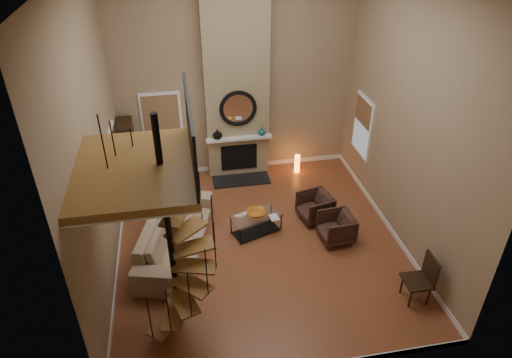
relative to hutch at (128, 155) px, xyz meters
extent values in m
cube|color=#9F5833|center=(2.80, -2.77, -0.95)|extent=(6.00, 6.50, 0.01)
cube|color=#9D8565|center=(2.80, 0.48, 1.80)|extent=(6.00, 0.02, 5.50)
cube|color=#9D8565|center=(2.80, -6.02, 1.80)|extent=(6.00, 0.02, 5.50)
cube|color=#9D8565|center=(-0.20, -2.77, 1.80)|extent=(0.02, 6.50, 5.50)
cube|color=#9D8565|center=(5.80, -2.77, 1.80)|extent=(0.02, 6.50, 5.50)
cube|color=white|center=(2.80, 0.47, -0.89)|extent=(6.00, 0.02, 0.12)
cube|color=white|center=(-0.19, -2.77, -0.89)|extent=(0.02, 6.50, 0.12)
cube|color=white|center=(5.79, -2.77, -0.89)|extent=(0.02, 6.50, 0.12)
cube|color=#968662|center=(2.80, 0.29, 1.80)|extent=(1.60, 0.38, 5.50)
cube|color=black|center=(2.80, -0.20, -0.93)|extent=(1.50, 0.60, 0.04)
cube|color=black|center=(2.80, 0.09, -0.40)|extent=(0.95, 0.02, 0.72)
cube|color=white|center=(2.80, 0.01, 0.20)|extent=(1.70, 0.18, 0.06)
torus|color=black|center=(2.80, 0.07, 1.00)|extent=(0.94, 0.10, 0.94)
cylinder|color=white|center=(2.80, 0.08, 1.00)|extent=(0.80, 0.01, 0.80)
imported|color=black|center=(2.25, 0.05, 0.35)|extent=(0.24, 0.24, 0.25)
imported|color=#175250|center=(3.40, 0.05, 0.33)|extent=(0.20, 0.20, 0.21)
cube|color=white|center=(0.90, 0.46, 0.65)|extent=(1.02, 0.04, 1.52)
cube|color=#8C9EB2|center=(0.90, 0.44, 0.65)|extent=(0.90, 0.01, 1.40)
cube|color=olive|center=(0.90, 0.42, 0.86)|extent=(0.90, 0.01, 0.98)
cube|color=white|center=(5.78, -0.77, 0.65)|extent=(0.04, 1.02, 1.52)
cube|color=#8C9EB2|center=(5.75, -0.77, 0.65)|extent=(0.01, 0.90, 1.40)
cube|color=olive|center=(5.74, -0.77, 1.03)|extent=(0.01, 0.90, 0.63)
cube|color=white|center=(-0.17, -0.97, 0.10)|extent=(0.06, 1.05, 2.16)
cube|color=black|center=(-0.14, -0.97, 0.07)|extent=(0.05, 0.90, 2.05)
cube|color=#8C9EB2|center=(-0.11, -0.97, 0.50)|extent=(0.01, 0.60, 0.90)
cube|color=olive|center=(0.65, -4.57, 2.23)|extent=(1.70, 2.20, 0.12)
cube|color=white|center=(0.65, -4.57, 2.16)|extent=(1.70, 2.20, 0.03)
cube|color=black|center=(1.47, -4.57, 2.76)|extent=(0.04, 2.20, 0.94)
cylinder|color=black|center=(1.00, -4.57, 1.06)|extent=(0.10, 0.10, 4.02)
cube|color=olive|center=(0.78, -4.85, -0.69)|extent=(0.71, 0.78, 0.04)
cylinder|color=black|center=(0.55, -5.13, -0.22)|extent=(0.02, 0.02, 0.94)
cube|color=olive|center=(0.93, -4.92, -0.43)|extent=(0.46, 0.77, 0.04)
cylinder|color=black|center=(0.87, -5.28, 0.04)|extent=(0.02, 0.02, 0.94)
cube|color=olive|center=(1.11, -4.91, -0.17)|extent=(0.55, 0.79, 0.04)
cylinder|color=black|center=(1.22, -5.25, 0.30)|extent=(0.02, 0.02, 0.94)
cube|color=olive|center=(1.26, -4.82, 0.09)|extent=(0.75, 0.74, 0.04)
cylinder|color=black|center=(1.52, -5.07, 0.56)|extent=(0.02, 0.02, 0.94)
cube|color=olive|center=(1.34, -4.67, 0.35)|extent=(0.79, 0.53, 0.04)
cylinder|color=black|center=(1.69, -4.77, 0.82)|extent=(0.02, 0.02, 0.94)
cube|color=olive|center=(1.35, -4.49, 0.61)|extent=(0.77, 0.48, 0.04)
cylinder|color=black|center=(1.70, -4.42, 1.08)|extent=(0.02, 0.02, 0.94)
cube|color=olive|center=(1.27, -4.34, 0.87)|extent=(0.77, 0.72, 0.04)
cylinder|color=black|center=(1.55, -4.10, 1.34)|extent=(0.02, 0.02, 0.94)
cube|color=olive|center=(1.13, -4.23, 1.13)|extent=(0.58, 0.79, 0.04)
cylinder|color=black|center=(1.27, -3.90, 1.60)|extent=(0.02, 0.02, 0.94)
cube|color=olive|center=(0.96, -4.21, 1.39)|extent=(0.41, 0.75, 0.04)
cylinder|color=black|center=(0.92, -3.85, 1.86)|extent=(0.02, 0.02, 0.94)
cube|color=olive|center=(0.80, -4.27, 1.65)|extent=(0.68, 0.79, 0.04)
cylinder|color=black|center=(0.59, -3.97, 2.12)|extent=(0.02, 0.02, 0.94)
cube|color=olive|center=(0.68, -4.40, 1.91)|extent=(0.80, 0.64, 0.04)
cylinder|color=black|center=(0.36, -4.23, 2.38)|extent=(0.02, 0.02, 0.94)
cube|color=olive|center=(0.64, -4.57, 2.17)|extent=(0.72, 0.34, 0.04)
cylinder|color=black|center=(0.28, -4.57, 2.64)|extent=(0.02, 0.02, 0.94)
cube|color=black|center=(0.00, 0.00, 0.00)|extent=(0.37, 0.79, 1.78)
imported|color=tan|center=(1.02, -2.64, -0.55)|extent=(1.84, 3.09, 0.85)
imported|color=#3E251C|center=(4.28, -2.15, -0.60)|extent=(0.84, 0.83, 0.65)
imported|color=#3E251C|center=(4.52, -2.98, -0.60)|extent=(0.75, 0.73, 0.64)
cube|color=silver|center=(2.80, -2.39, -0.51)|extent=(1.23, 0.89, 0.02)
cube|color=black|center=(2.80, -2.39, -0.92)|extent=(1.11, 0.77, 0.01)
cylinder|color=black|center=(2.38, -2.77, -0.73)|extent=(0.04, 0.04, 0.40)
cylinder|color=black|center=(3.36, -2.42, -0.73)|extent=(0.04, 0.04, 0.40)
cylinder|color=black|center=(2.23, -2.36, -0.73)|extent=(0.04, 0.04, 0.40)
cylinder|color=black|center=(3.21, -2.01, -0.73)|extent=(0.04, 0.04, 0.40)
imported|color=#C27722|center=(2.80, -2.34, -0.45)|extent=(0.41, 0.41, 0.10)
imported|color=gray|center=(3.15, -2.54, -0.49)|extent=(0.22, 0.28, 0.02)
cylinder|color=black|center=(1.28, -0.89, -0.93)|extent=(0.39, 0.39, 0.03)
cylinder|color=black|center=(1.28, -0.89, -0.15)|extent=(0.04, 0.04, 1.67)
cylinder|color=#F2E5C6|center=(1.28, -0.89, 0.60)|extent=(0.43, 0.43, 0.35)
cylinder|color=orange|center=(4.37, -0.02, -0.70)|extent=(0.14, 0.14, 0.52)
cube|color=black|center=(5.36, -4.89, -0.51)|extent=(0.50, 0.50, 0.06)
cube|color=black|center=(5.56, -4.89, -0.25)|extent=(0.05, 0.47, 0.58)
cylinder|color=black|center=(5.17, -5.06, -0.74)|extent=(0.04, 0.04, 0.47)
cylinder|color=black|center=(5.53, -5.07, -0.74)|extent=(0.04, 0.04, 0.47)
cylinder|color=black|center=(5.18, -4.70, -0.74)|extent=(0.04, 0.04, 0.47)
cylinder|color=black|center=(5.54, -4.71, -0.74)|extent=(0.04, 0.04, 0.47)
camera|label=1|loc=(1.32, -10.35, 5.59)|focal=32.11mm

